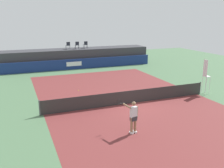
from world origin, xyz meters
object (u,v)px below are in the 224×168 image
at_px(tennis_ball, 79,91).
at_px(spectator_chair_far_left, 68,45).
at_px(spectator_chair_center, 86,44).
at_px(net_post_far, 200,88).
at_px(net_post_near, 40,108).
at_px(spectator_chair_left, 77,45).
at_px(umpire_chair, 206,74).
at_px(tennis_player, 133,116).

bearing_deg(tennis_ball, spectator_chair_far_left, 82.09).
relative_size(spectator_chair_center, net_post_far, 0.89).
xyz_separation_m(net_post_near, net_post_far, (12.40, 0.00, 0.00)).
distance_m(spectator_chair_left, net_post_far, 16.44).
xyz_separation_m(spectator_chair_center, net_post_near, (-7.26, -15.09, -2.19)).
xyz_separation_m(umpire_chair, net_post_near, (-12.86, -0.00, -1.09)).
bearing_deg(tennis_player, umpire_chair, 27.04).
distance_m(tennis_player, tennis_ball, 8.85).
distance_m(spectator_chair_far_left, tennis_ball, 11.10).
distance_m(spectator_chair_center, tennis_ball, 11.60).
distance_m(spectator_chair_center, net_post_near, 16.89).
relative_size(spectator_chair_left, umpire_chair, 0.32).
distance_m(spectator_chair_far_left, tennis_player, 19.54).
relative_size(spectator_chair_far_left, umpire_chair, 0.32).
bearing_deg(spectator_chair_center, spectator_chair_left, -178.34).
bearing_deg(umpire_chair, net_post_near, -180.00).
bearing_deg(spectator_chair_far_left, tennis_player, -92.20).
bearing_deg(spectator_chair_left, spectator_chair_center, 1.66).
relative_size(spectator_chair_center, tennis_ball, 13.06).
distance_m(net_post_near, net_post_far, 12.40).
distance_m(umpire_chair, net_post_far, 1.18).
height_order(spectator_chair_left, tennis_ball, spectator_chair_left).
distance_m(net_post_far, tennis_ball, 9.87).
bearing_deg(spectator_chair_left, tennis_ball, -103.72).
bearing_deg(tennis_ball, tennis_player, -85.19).
distance_m(net_post_far, tennis_player, 9.19).
xyz_separation_m(spectator_chair_far_left, spectator_chair_center, (2.19, -0.00, 0.00)).
height_order(spectator_chair_center, tennis_player, spectator_chair_center).
bearing_deg(umpire_chair, spectator_chair_far_left, 117.30).
distance_m(umpire_chair, tennis_ball, 10.39).
distance_m(spectator_chair_center, tennis_player, 19.74).
bearing_deg(net_post_near, umpire_chair, 0.00).
bearing_deg(spectator_chair_left, umpire_chair, -66.09).
relative_size(spectator_chair_far_left, spectator_chair_left, 1.00).
bearing_deg(spectator_chair_far_left, net_post_near, -108.57).
bearing_deg(spectator_chair_left, spectator_chair_far_left, 178.33).
xyz_separation_m(umpire_chair, net_post_far, (-0.46, -0.00, -1.09)).
xyz_separation_m(spectator_chair_left, tennis_player, (-1.86, -19.41, -1.73)).
bearing_deg(tennis_ball, net_post_near, -129.07).
height_order(umpire_chair, tennis_ball, umpire_chair).
xyz_separation_m(spectator_chair_center, tennis_player, (-2.94, -19.45, -1.73)).
relative_size(spectator_chair_left, tennis_ball, 13.06).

